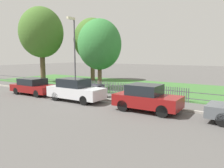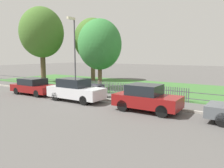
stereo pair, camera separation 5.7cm
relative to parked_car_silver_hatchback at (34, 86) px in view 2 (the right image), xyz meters
name	(u,v)px [view 2 (the right image)]	position (x,y,z in m)	size (l,w,h in m)	color
ground_plane	(94,99)	(5.37, 1.17, -0.67)	(120.00, 120.00, 0.00)	#565451
kerb_stone	(94,98)	(5.37, 1.27, -0.61)	(37.58, 0.20, 0.12)	#9E998E
grass_strip	(140,87)	(5.37, 8.98, -0.67)	(37.58, 10.35, 0.01)	#3D7033
park_fence	(113,88)	(5.37, 3.82, -0.17)	(37.58, 0.05, 0.99)	#4C4C51
parked_car_silver_hatchback	(34,86)	(0.00, 0.00, 0.00)	(4.10, 1.93, 1.34)	maroon
parked_car_black_saloon	(75,90)	(4.72, -0.07, 0.12)	(4.26, 1.69, 1.60)	silver
parked_car_navy_estate	(146,98)	(10.13, 0.07, 0.11)	(3.82, 1.78, 1.56)	maroon
covered_motorcycle	(96,89)	(5.00, 1.97, -0.03)	(2.03, 0.92, 1.05)	black
tree_nearest_kerb	(42,33)	(-6.49, 6.24, 5.25)	(5.21, 5.21, 8.95)	brown
tree_behind_motorcycle	(93,40)	(-2.18, 10.58, 4.47)	(4.70, 4.70, 7.87)	brown
tree_mid_park	(100,45)	(2.70, 5.53, 3.56)	(4.17, 4.17, 6.65)	brown
street_lamp	(74,47)	(2.92, 1.78, 3.18)	(0.20, 0.79, 6.19)	#47474C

